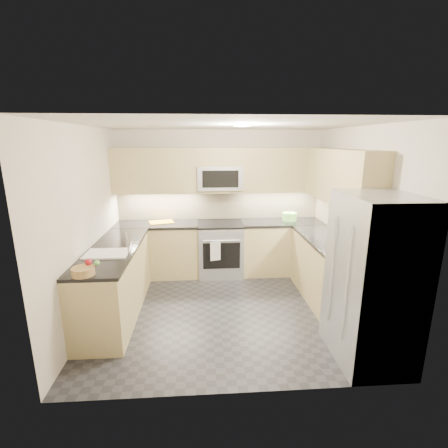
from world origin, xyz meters
The scene contains 35 objects.
floor centered at (0.00, 0.00, 0.00)m, with size 3.60×3.20×0.00m, color black.
ceiling centered at (0.00, 0.00, 2.50)m, with size 3.60×3.20×0.02m, color beige.
wall_back centered at (0.00, 1.60, 1.25)m, with size 3.60×0.02×2.50m, color beige.
wall_front centered at (0.00, -1.60, 1.25)m, with size 3.60×0.02×2.50m, color beige.
wall_left centered at (-1.80, 0.00, 1.25)m, with size 0.02×3.20×2.50m, color beige.
wall_right centered at (1.80, 0.00, 1.25)m, with size 0.02×3.20×2.50m, color beige.
base_cab_back_left centered at (-1.09, 1.30, 0.45)m, with size 1.42×0.60×0.90m, color tan.
base_cab_back_right centered at (1.09, 1.30, 0.45)m, with size 1.42×0.60×0.90m, color tan.
base_cab_right centered at (1.50, 0.15, 0.45)m, with size 0.60×1.70×0.90m, color tan.
base_cab_peninsula centered at (-1.50, 0.00, 0.45)m, with size 0.60×2.00×0.90m, color tan.
countertop_back_left centered at (-1.09, 1.30, 0.92)m, with size 1.42×0.63×0.04m, color black.
countertop_back_right centered at (1.09, 1.30, 0.92)m, with size 1.42×0.63×0.04m, color black.
countertop_right centered at (1.50, 0.15, 0.92)m, with size 0.63×1.70×0.04m, color black.
countertop_peninsula centered at (-1.50, 0.00, 0.92)m, with size 0.63×2.00×0.04m, color black.
upper_cab_back centered at (0.00, 1.43, 1.83)m, with size 3.60×0.35×0.75m, color tan.
upper_cab_right centered at (1.62, 0.28, 1.83)m, with size 0.35×1.95×0.75m, color tan.
backsplash_back centered at (0.00, 1.60, 1.20)m, with size 3.60×0.01×0.51m, color tan.
backsplash_right centered at (1.80, 0.45, 1.20)m, with size 0.01×2.30×0.51m, color tan.
gas_range centered at (0.00, 1.28, 0.46)m, with size 0.76×0.65×0.91m, color #9FA2A6.
range_cooktop centered at (0.00, 1.28, 0.92)m, with size 0.76×0.65×0.03m, color black.
oven_door_glass centered at (0.00, 0.95, 0.45)m, with size 0.62×0.02×0.45m, color black.
oven_handle centered at (0.00, 0.93, 0.72)m, with size 0.02×0.02×0.60m, color #B2B5BA.
microwave centered at (0.00, 1.40, 1.70)m, with size 0.76×0.40×0.40m, color #A8AAB0.
microwave_door centered at (0.00, 1.20, 1.70)m, with size 0.60×0.01×0.28m, color black.
refrigerator centered at (1.45, -1.15, 0.90)m, with size 0.70×0.90×1.80m, color #A7ABAF.
fridge_handle_left centered at (1.08, -1.33, 0.95)m, with size 0.02×0.02×1.20m, color #B2B5BA.
fridge_handle_right centered at (1.08, -0.97, 0.95)m, with size 0.02×0.02×1.20m, color #B2B5BA.
sink_basin centered at (-1.50, -0.25, 0.88)m, with size 0.52×0.38×0.16m, color white.
faucet centered at (-1.24, -0.25, 1.08)m, with size 0.03×0.03×0.28m, color silver.
utensil_bowl centered at (1.23, 1.34, 1.01)m, with size 0.25×0.25×0.14m, color #6FC554.
cutting_board centered at (-1.02, 1.36, 0.95)m, with size 0.40×0.28×0.01m, color orange.
fruit_basket centered at (-1.57, -0.89, 0.98)m, with size 0.23×0.23×0.09m, color #A4814C.
fruit_apple centered at (-1.53, -0.82, 1.05)m, with size 0.07×0.07×0.07m, color #A1121D.
fruit_pear centered at (-1.43, -0.85, 1.05)m, with size 0.06×0.06×0.06m, color #6AB94F.
dish_towel_check centered at (-0.10, 0.91, 0.55)m, with size 0.17×0.01×0.32m, color white.
Camera 1 is at (-0.31, -4.15, 2.30)m, focal length 26.00 mm.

